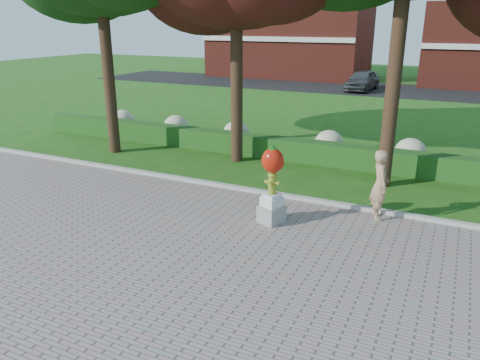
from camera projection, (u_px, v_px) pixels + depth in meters
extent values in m
plane|color=#1C5515|center=(205.00, 231.00, 11.85)|extent=(100.00, 100.00, 0.00)
cube|color=gray|center=(95.00, 315.00, 8.43)|extent=(40.00, 14.00, 0.04)
cube|color=#ADADA5|center=(253.00, 191.00, 14.39)|extent=(40.00, 0.18, 0.15)
cube|color=#144716|center=(296.00, 150.00, 17.70)|extent=(24.00, 0.70, 0.80)
ellipsoid|color=beige|center=(123.00, 120.00, 22.17)|extent=(1.10, 1.10, 0.99)
ellipsoid|color=beige|center=(176.00, 126.00, 20.95)|extent=(1.10, 1.10, 0.99)
ellipsoid|color=beige|center=(236.00, 133.00, 19.73)|extent=(1.10, 1.10, 0.99)
ellipsoid|color=beige|center=(329.00, 143.00, 18.10)|extent=(1.10, 1.10, 0.99)
ellipsoid|color=beige|center=(410.00, 152.00, 16.88)|extent=(1.10, 1.10, 0.99)
cube|color=black|center=(386.00, 90.00, 35.76)|extent=(50.00, 8.00, 0.02)
cube|color=maroon|center=(290.00, 38.00, 43.82)|extent=(14.00, 8.00, 7.00)
cylinder|color=black|center=(108.00, 67.00, 17.88)|extent=(0.44, 0.44, 6.72)
cylinder|color=black|center=(237.00, 78.00, 16.79)|extent=(0.44, 0.44, 6.16)
cylinder|color=black|center=(395.00, 70.00, 13.94)|extent=(0.44, 0.44, 7.28)
cube|color=gray|center=(271.00, 214.00, 12.19)|extent=(0.73, 0.73, 0.45)
cube|color=silver|center=(272.00, 202.00, 12.08)|extent=(0.59, 0.59, 0.25)
cube|color=silver|center=(272.00, 195.00, 12.02)|extent=(0.47, 0.47, 0.09)
cylinder|color=olive|center=(272.00, 184.00, 11.93)|extent=(0.20, 0.20, 0.50)
ellipsoid|color=olive|center=(272.00, 175.00, 11.84)|extent=(0.23, 0.23, 0.16)
cylinder|color=olive|center=(267.00, 182.00, 11.97)|extent=(0.11, 0.10, 0.10)
cylinder|color=olive|center=(277.00, 183.00, 11.85)|extent=(0.11, 0.10, 0.10)
cylinder|color=olive|center=(270.00, 184.00, 11.79)|extent=(0.11, 0.11, 0.11)
cylinder|color=olive|center=(272.00, 172.00, 11.82)|extent=(0.07, 0.07, 0.04)
ellipsoid|color=#AE1A09|center=(273.00, 161.00, 11.72)|extent=(0.56, 0.50, 0.65)
ellipsoid|color=#AE1A09|center=(267.00, 160.00, 11.79)|extent=(0.28, 0.28, 0.42)
ellipsoid|color=#AE1A09|center=(279.00, 162.00, 11.66)|extent=(0.28, 0.28, 0.42)
cylinder|color=#1A6116|center=(273.00, 148.00, 11.61)|extent=(0.09, 0.09, 0.11)
ellipsoid|color=#1A6116|center=(273.00, 149.00, 11.62)|extent=(0.22, 0.22, 0.07)
imported|color=tan|center=(380.00, 185.00, 12.20)|extent=(0.69, 0.81, 1.89)
imported|color=#3B3E42|center=(362.00, 80.00, 35.15)|extent=(2.12, 4.58, 1.52)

